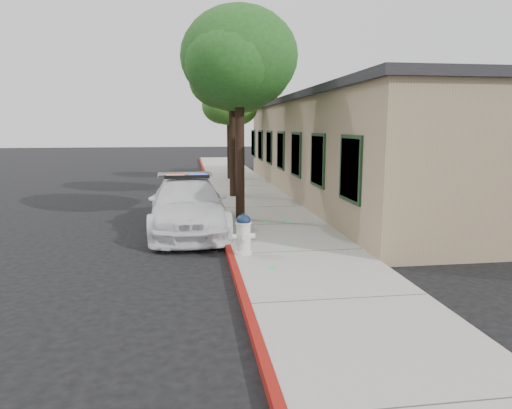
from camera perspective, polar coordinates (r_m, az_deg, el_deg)
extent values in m
plane|color=black|center=(10.51, -3.48, -6.92)|extent=(120.00, 120.00, 0.00)
cube|color=gray|center=(13.58, 2.23, -2.77)|extent=(3.20, 60.00, 0.15)
cube|color=maroon|center=(13.39, -4.28, -2.95)|extent=(0.14, 60.00, 0.16)
cube|color=#8F805E|center=(20.49, 13.44, 6.60)|extent=(7.00, 20.00, 4.00)
cube|color=black|center=(20.49, 13.67, 12.53)|extent=(7.30, 20.30, 0.24)
cube|color=black|center=(11.78, 11.61, 4.37)|extent=(0.08, 1.48, 1.68)
cube|color=black|center=(14.63, 7.66, 5.47)|extent=(0.08, 1.48, 1.68)
cube|color=black|center=(17.53, 4.99, 6.20)|extent=(0.08, 1.48, 1.68)
cube|color=black|center=(20.46, 3.08, 6.71)|extent=(0.08, 1.48, 1.68)
cube|color=black|center=(23.40, 1.65, 7.09)|extent=(0.08, 1.48, 1.68)
cube|color=black|center=(26.36, 0.54, 7.38)|extent=(0.08, 1.48, 1.68)
cube|color=black|center=(29.33, -0.35, 7.61)|extent=(0.08, 1.48, 1.68)
imported|color=white|center=(13.37, -8.47, -0.06)|extent=(2.32, 5.33, 1.53)
cube|color=black|center=(13.25, -8.55, 3.45)|extent=(1.21, 0.32, 0.10)
cube|color=red|center=(13.25, -9.94, 3.43)|extent=(0.53, 0.26, 0.11)
cube|color=#0C1DDB|center=(13.27, -7.17, 3.51)|extent=(0.53, 0.26, 0.11)
cylinder|color=white|center=(10.44, -1.55, -5.96)|extent=(0.38, 0.38, 0.07)
cylinder|color=white|center=(10.35, -1.56, -4.12)|extent=(0.32, 0.32, 0.62)
cylinder|color=white|center=(10.28, -1.56, -2.32)|extent=(0.36, 0.36, 0.05)
ellipsoid|color=#10203C|center=(10.27, -1.57, -1.95)|extent=(0.33, 0.33, 0.25)
cylinder|color=#10203C|center=(10.24, -1.57, -1.33)|extent=(0.08, 0.08, 0.07)
cylinder|color=white|center=(10.32, -2.61, -4.02)|extent=(0.14, 0.13, 0.12)
cylinder|color=white|center=(10.38, -0.51, -3.92)|extent=(0.14, 0.13, 0.12)
cylinder|color=white|center=(10.16, -1.37, -4.10)|extent=(0.17, 0.14, 0.16)
cylinder|color=black|center=(14.03, -2.01, 5.96)|extent=(0.28, 0.28, 3.88)
ellipsoid|color=#1D4616|center=(14.15, -2.08, 17.82)|extent=(3.45, 3.45, 2.93)
ellipsoid|color=#1D4616|center=(14.66, -0.87, 16.26)|extent=(2.59, 2.59, 2.20)
ellipsoid|color=#1D4616|center=(13.63, -2.97, 17.21)|extent=(2.70, 2.70, 2.29)
cylinder|color=black|center=(18.94, -2.91, 6.92)|extent=(0.27, 0.27, 3.89)
ellipsoid|color=#265119|center=(19.02, -2.99, 15.65)|extent=(3.26, 3.26, 2.77)
ellipsoid|color=#265119|center=(19.26, -1.57, 14.65)|extent=(2.63, 2.63, 2.24)
ellipsoid|color=#265119|center=(18.85, -4.38, 15.05)|extent=(2.52, 2.52, 2.15)
cylinder|color=black|center=(25.41, -3.34, 6.90)|extent=(0.24, 0.24, 3.26)
ellipsoid|color=#365C1C|center=(25.41, -3.39, 12.47)|extent=(2.80, 2.80, 2.38)
ellipsoid|color=#365C1C|center=(25.51, -2.26, 11.84)|extent=(2.14, 2.14, 1.82)
ellipsoid|color=#365C1C|center=(25.18, -4.14, 12.06)|extent=(2.24, 2.24, 1.90)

